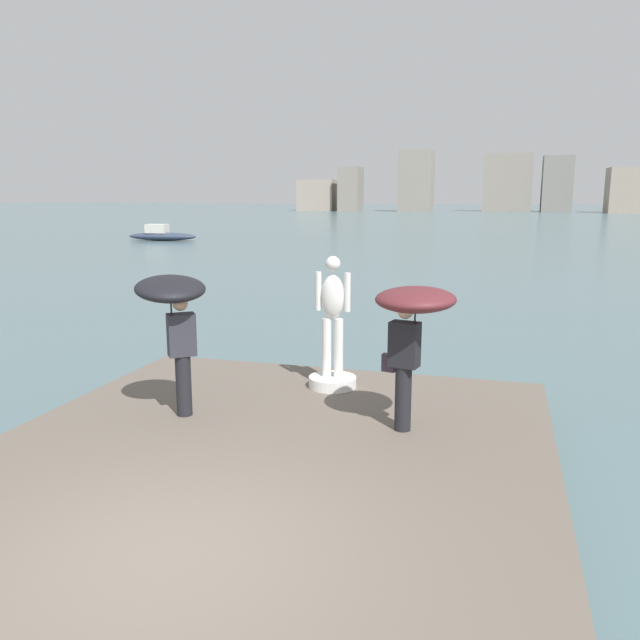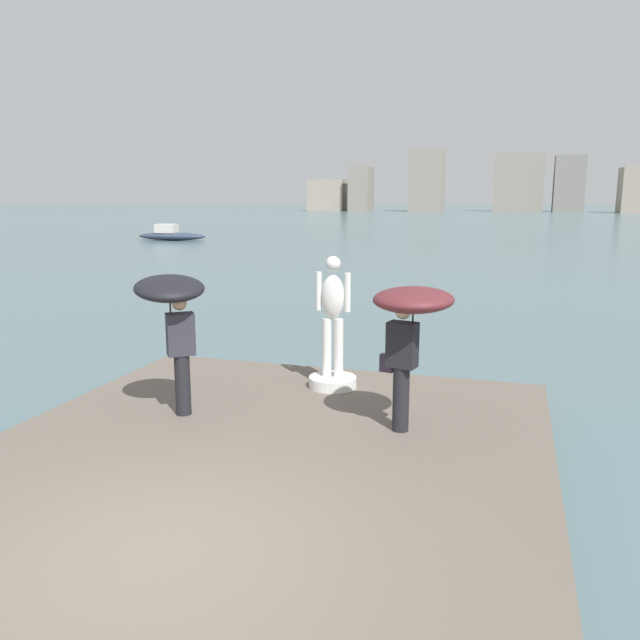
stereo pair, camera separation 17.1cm
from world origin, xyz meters
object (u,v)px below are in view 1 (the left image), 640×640
object	(u,v)px
statue_white_figure	(333,341)
boat_near	(161,235)
onlooker_right	(412,316)
onlooker_left	(174,307)

from	to	relation	value
statue_white_figure	boat_near	world-z (taller)	statue_white_figure
onlooker_right	boat_near	distance (m)	43.85
onlooker_left	boat_near	bearing A→B (deg)	119.93
statue_white_figure	boat_near	size ratio (longest dim) A/B	0.38
statue_white_figure	boat_near	bearing A→B (deg)	123.37
onlooker_right	boat_near	xyz separation A→B (m)	(-24.40, 36.40, -1.54)
onlooker_right	boat_near	bearing A→B (deg)	123.84
statue_white_figure	onlooker_right	bearing A→B (deg)	-47.33
onlooker_left	boat_near	world-z (taller)	onlooker_left
statue_white_figure	boat_near	distance (m)	41.65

